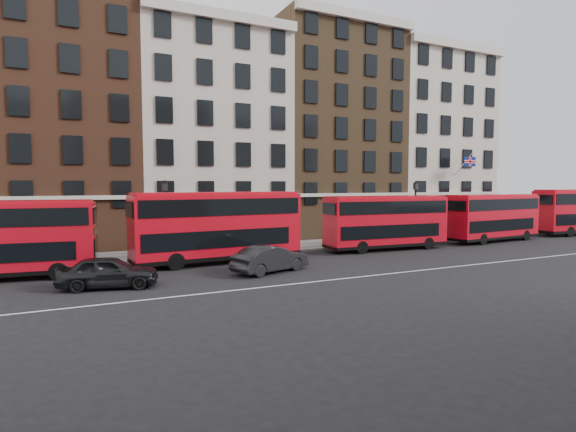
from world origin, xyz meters
name	(u,v)px	position (x,y,z in m)	size (l,w,h in m)	color
ground	(296,275)	(0.00, 0.00, 0.00)	(120.00, 120.00, 0.00)	black
pavement	(235,250)	(0.00, 10.50, 0.07)	(80.00, 5.00, 0.15)	slate
kerb	(247,254)	(0.00, 8.00, 0.08)	(80.00, 0.30, 0.16)	gray
road_centre_line	(313,282)	(0.00, -2.00, 0.01)	(70.00, 0.12, 0.01)	white
building_terrace	(205,128)	(-0.31, 17.88, 10.24)	(64.00, 11.95, 22.00)	#B8B29F
bus_b	(218,225)	(-2.83, 5.81, 2.50)	(11.23, 3.38, 4.65)	red
bus_c	(386,221)	(10.85, 5.81, 2.28)	(10.25, 3.00, 4.26)	red
bus_d	(493,216)	(22.85, 5.81, 2.28)	(10.29, 3.23, 4.26)	red
car_rear	(109,272)	(-9.84, 1.21, 0.81)	(1.91, 4.74, 1.61)	black
car_front	(270,259)	(-0.97, 1.44, 0.80)	(1.69, 4.84, 1.60)	black
lamp_post_left	(165,215)	(-5.69, 8.48, 3.08)	(0.44, 0.44, 5.33)	black
lamp_post_right	(415,208)	(16.01, 8.31, 3.08)	(0.44, 0.44, 5.33)	black
traffic_light	(481,213)	(23.98, 8.12, 2.45)	(0.25, 0.45, 3.27)	black
iron_railings	(227,239)	(0.00, 12.70, 0.65)	(6.60, 0.06, 1.00)	black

